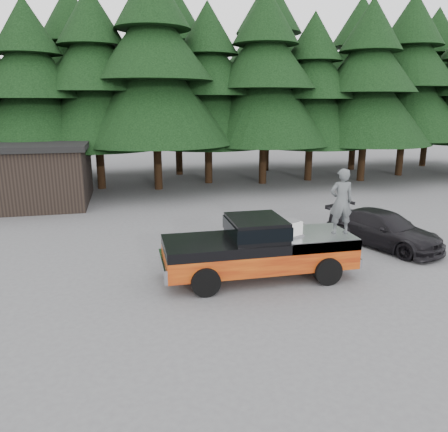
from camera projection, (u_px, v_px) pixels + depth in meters
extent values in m
plane|color=#525154|center=(225.00, 272.00, 14.06)|extent=(120.00, 120.00, 0.00)
cube|color=black|center=(256.00, 227.00, 13.21)|extent=(1.66, 1.90, 0.59)
cube|color=silver|center=(289.00, 229.00, 13.28)|extent=(0.80, 0.74, 0.44)
imported|color=#4C5153|center=(341.00, 201.00, 13.38)|extent=(0.78, 0.55, 2.04)
imported|color=black|center=(384.00, 229.00, 16.46)|extent=(3.48, 4.88, 1.31)
cube|color=black|center=(9.00, 176.00, 23.09)|extent=(8.00, 6.00, 3.00)
cube|color=black|center=(6.00, 145.00, 22.68)|extent=(8.40, 6.40, 0.30)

